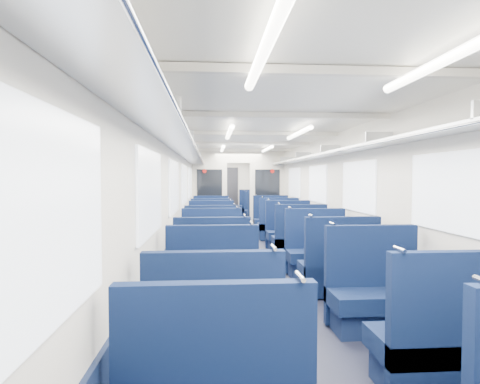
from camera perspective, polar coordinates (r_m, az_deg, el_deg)
name	(u,v)px	position (r m, az deg, el deg)	size (l,w,h in m)	color
floor	(249,247)	(8.96, 1.27, -7.92)	(2.80, 18.00, 0.01)	black
ceiling	(249,142)	(8.86, 1.28, 7.21)	(2.80, 18.00, 0.01)	white
wall_left	(185,195)	(8.81, -7.83, -0.42)	(0.02, 18.00, 2.35)	beige
dado_left	(186,232)	(8.88, -7.70, -5.75)	(0.03, 17.90, 0.70)	#101B37
wall_right	(311,195)	(9.08, 10.11, -0.36)	(0.02, 18.00, 2.35)	beige
dado_right	(310,231)	(9.15, 9.98, -5.53)	(0.03, 17.90, 0.70)	#101B37
wall_far	(229,186)	(17.81, -1.51, 0.85)	(2.80, 0.02, 2.35)	beige
luggage_rack_left	(194,158)	(8.80, -6.63, 4.78)	(0.36, 17.40, 0.18)	#B2B5BA
luggage_rack_right	(303,159)	(9.03, 8.99, 4.70)	(0.36, 17.40, 0.18)	#B2B5BA
windows	(251,184)	(8.37, 1.58, 1.14)	(2.78, 15.60, 0.75)	white
ceiling_fittings	(250,143)	(8.60, 1.45, 6.97)	(2.70, 16.06, 0.11)	beige
end_door	(230,190)	(17.75, -1.50, 0.29)	(0.75, 0.06, 2.00)	black
bulkhead	(238,188)	(12.09, -0.22, 0.54)	(2.80, 0.10, 2.35)	beige
seat_4	(214,348)	(3.08, -3.79, -21.28)	(0.97, 0.54, 1.09)	#0D1C42
seat_5	(445,347)	(3.41, 27.20, -19.14)	(0.97, 0.54, 1.09)	#0D1C42
seat_6	(213,297)	(4.23, -3.92, -14.73)	(0.97, 0.54, 1.09)	#0D1C42
seat_7	(375,297)	(4.44, 18.77, -14.03)	(0.97, 0.54, 1.09)	#0D1C42
seat_8	(212,272)	(5.30, -3.99, -11.26)	(0.97, 0.54, 1.09)	#0D1C42
seat_9	(339,271)	(5.50, 13.92, -10.83)	(0.97, 0.54, 1.09)	#0D1C42
seat_10	(212,254)	(6.48, -4.04, -8.80)	(0.97, 0.54, 1.09)	#0D1C42
seat_11	(317,255)	(6.51, 10.91, -8.78)	(0.97, 0.54, 1.09)	#0D1C42
seat_12	(212,244)	(7.41, -4.07, -7.42)	(0.97, 0.54, 1.09)	#0D1C42
seat_13	(299,242)	(7.72, 8.44, -7.06)	(0.97, 0.54, 1.09)	#0D1C42
seat_14	(211,235)	(8.61, -4.10, -6.08)	(0.97, 0.54, 1.09)	#0D1C42
seat_15	(289,234)	(8.69, 6.98, -6.02)	(0.97, 0.54, 1.09)	#0D1C42
seat_16	(211,228)	(9.69, -4.11, -5.17)	(0.97, 0.54, 1.09)	#0D1C42
seat_17	(278,227)	(10.03, 5.45, -4.93)	(0.97, 0.54, 1.09)	#0D1C42
seat_18	(211,222)	(10.90, -4.13, -4.36)	(0.97, 0.54, 1.09)	#0D1C42
seat_19	(271,222)	(11.12, 4.48, -4.24)	(0.97, 0.54, 1.09)	#0D1C42
seat_20	(211,215)	(13.03, -4.15, -3.31)	(0.97, 0.54, 1.09)	#0D1C42
seat_21	(262,215)	(13.01, 3.19, -3.31)	(0.97, 0.54, 1.09)	#0D1C42
seat_22	(211,212)	(14.18, -4.16, -2.87)	(0.97, 0.54, 1.09)	#0D1C42
seat_23	(258,212)	(14.12, 2.60, -2.89)	(0.97, 0.54, 1.09)	#0D1C42
seat_24	(211,209)	(15.31, -4.17, -2.50)	(0.97, 0.54, 1.09)	#0D1C42
seat_25	(255,210)	(15.25, 2.09, -2.51)	(0.97, 0.54, 1.09)	#0D1C42
seat_26	(211,207)	(16.39, -4.17, -2.20)	(0.97, 0.54, 1.09)	#0D1C42
seat_27	(251,207)	(16.41, 1.64, -2.19)	(0.97, 0.54, 1.09)	#0D1C42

